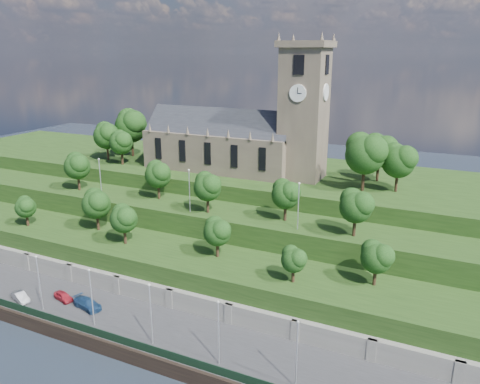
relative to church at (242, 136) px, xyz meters
The scene contains 17 objects.
ground 51.21m from the church, 90.98° to the right, with size 320.00×320.00×0.00m, color #1C232D.
promenade 45.42m from the church, 91.13° to the right, with size 160.00×12.00×2.00m, color #2D2D30.
quay_wall 50.78m from the church, 90.98° to the right, with size 160.00×0.50×2.20m, color black.
fence 49.57m from the church, 91.00° to the right, with size 160.00×0.10×1.20m, color black.
retaining_wall 39.48m from the church, 91.33° to the right, with size 160.00×2.10×5.00m.
embankment_lower 33.57m from the church, 91.61° to the right, with size 160.00×12.00×8.00m, color #1D3812.
embankment_upper 23.71m from the church, 92.66° to the right, with size 160.00×10.00×12.00m, color #1D3812.
hilltop 15.57m from the church, 101.11° to the left, with size 160.00×32.00×15.00m, color #1D3812.
church is the anchor object (origin of this frame).
trees_lower 29.29m from the church, 91.61° to the right, with size 67.33×8.49×7.73m.
trees_upper 18.61m from the church, 89.41° to the right, with size 62.06×8.00×7.84m.
trees_hilltop 1.50m from the church, 127.59° to the right, with size 70.67×15.69×11.38m.
lamp_posts_promenade 46.24m from the church, 93.67° to the right, with size 60.36×0.36×8.83m.
lamp_posts_upper 20.88m from the church, 92.26° to the right, with size 40.36×0.36×7.80m.
car_left 46.32m from the church, 106.69° to the right, with size 1.55×3.86×1.32m, color maroon.
car_middle 50.70m from the church, 112.55° to the right, with size 1.44×4.13×1.36m, color #9C9A9F.
car_right 45.41m from the church, 99.81° to the right, with size 2.10×5.16×1.50m, color navy.
Camera 1 is at (41.52, -41.24, 39.33)m, focal length 35.00 mm.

